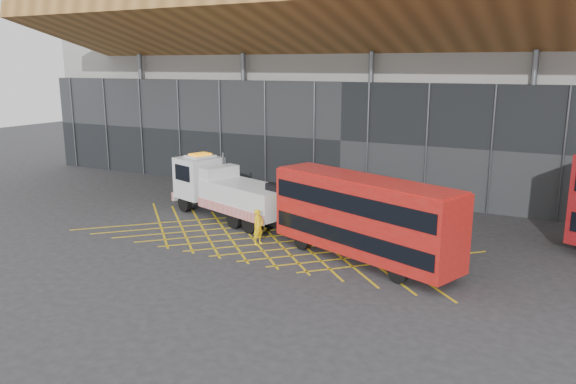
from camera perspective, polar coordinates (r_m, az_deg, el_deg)
The scene contains 6 objects.
ground_plane at distance 31.28m, azimuth -6.17°, elevation -4.27°, with size 120.00×120.00×0.00m, color #29292C.
road_markings at distance 30.06m, azimuth -2.35°, elevation -4.90°, with size 21.56×7.16×0.01m.
construction_building at distance 45.66m, azimuth 8.88°, elevation 12.44°, with size 55.00×23.97×18.00m.
recovery_truck at distance 34.06m, azimuth -6.19°, elevation 0.15°, with size 10.59×5.40×3.74m.
bus_towed at distance 26.57m, azimuth 7.66°, elevation -2.36°, with size 10.06×5.64×4.04m.
worker at distance 29.15m, azimuth -3.04°, elevation -3.56°, with size 0.68×0.45×1.87m, color yellow.
Camera 1 is at (16.76, -24.78, 9.14)m, focal length 35.00 mm.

